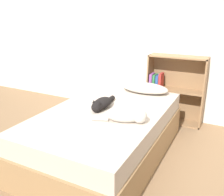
# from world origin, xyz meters

# --- Properties ---
(ground_plane) EXTENTS (8.00, 8.00, 0.00)m
(ground_plane) POSITION_xyz_m (0.00, 0.00, 0.00)
(ground_plane) COLOR #846647
(wall_back) EXTENTS (8.00, 0.06, 2.50)m
(wall_back) POSITION_xyz_m (0.00, 1.44, 1.25)
(wall_back) COLOR silver
(wall_back) RESTS_ON ground_plane
(bed) EXTENTS (1.20, 1.97, 0.54)m
(bed) POSITION_xyz_m (0.00, 0.00, 0.27)
(bed) COLOR #99754C
(bed) RESTS_ON ground_plane
(pillow) EXTENTS (0.63, 0.31, 0.13)m
(pillow) POSITION_xyz_m (0.15, 0.80, 0.60)
(pillow) COLOR beige
(pillow) RESTS_ON bed
(cat_light) EXTENTS (0.52, 0.25, 0.16)m
(cat_light) POSITION_xyz_m (0.33, -0.17, 0.61)
(cat_light) COLOR beige
(cat_light) RESTS_ON bed
(cat_dark) EXTENTS (0.18, 0.48, 0.14)m
(cat_dark) POSITION_xyz_m (-0.07, 0.04, 0.59)
(cat_dark) COLOR black
(cat_dark) RESTS_ON bed
(bookshelf) EXTENTS (0.80, 0.26, 0.98)m
(bookshelf) POSITION_xyz_m (0.42, 1.31, 0.50)
(bookshelf) COLOR #8E6B47
(bookshelf) RESTS_ON ground_plane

